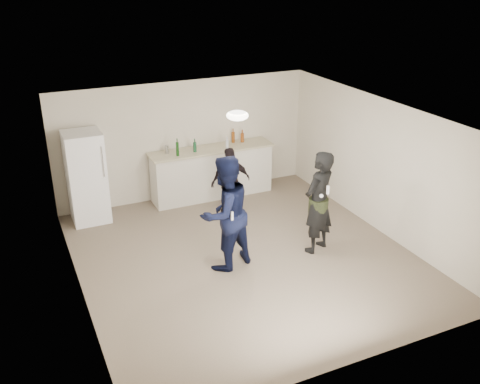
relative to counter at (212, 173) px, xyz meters
name	(u,v)px	position (x,y,z in m)	size (l,w,h in m)	color
floor	(245,257)	(-0.47, -2.67, -0.53)	(6.00, 6.00, 0.00)	#6B5B4C
ceiling	(245,117)	(-0.47, -2.67, 1.98)	(6.00, 6.00, 0.00)	silver
wall_back	(185,140)	(-0.47, 0.33, 0.72)	(6.00, 6.00, 0.00)	beige
wall_front	(353,283)	(-0.47, -5.67, 0.72)	(6.00, 6.00, 0.00)	beige
wall_left	(74,222)	(-3.22, -2.67, 0.72)	(6.00, 6.00, 0.00)	beige
wall_right	(380,166)	(2.28, -2.67, 0.72)	(6.00, 6.00, 0.00)	beige
counter	(212,173)	(0.00, 0.00, 0.00)	(2.60, 0.56, 1.05)	silver
counter_top	(212,149)	(0.00, 0.00, 0.55)	(2.68, 0.64, 0.04)	#B9AF8F
fridge	(86,177)	(-2.63, -0.07, 0.38)	(0.70, 0.70, 1.80)	white
fridge_handle	(103,162)	(-2.35, -0.44, 0.78)	(0.02, 0.02, 0.60)	silver
ceiling_dome	(237,116)	(-0.47, -2.37, 1.93)	(0.36, 0.36, 0.16)	white
shaker	(167,149)	(-0.94, 0.10, 0.65)	(0.08, 0.08, 0.17)	#ADADB2
man	(225,213)	(-0.88, -2.79, 0.45)	(0.95, 0.74, 1.95)	#0F1741
woman	(319,202)	(0.79, -2.96, 0.40)	(0.67, 0.44, 1.84)	black
camo_shorts	(318,206)	(0.79, -2.96, 0.32)	(0.34, 0.34, 0.28)	#2A3618
spectator	(231,181)	(0.01, -0.98, 0.18)	(0.82, 0.34, 1.40)	black
remote_man	(232,216)	(-0.88, -3.07, 0.53)	(0.04, 0.04, 0.15)	white
nunchuk_man	(238,218)	(-0.76, -3.04, 0.45)	(0.07, 0.07, 0.07)	white
remote_woman	(328,190)	(0.79, -3.21, 0.72)	(0.04, 0.04, 0.15)	white
nunchuk_woman	(321,196)	(0.69, -3.18, 0.62)	(0.07, 0.07, 0.07)	white
bottle_cluster	(216,143)	(0.12, 0.01, 0.67)	(1.63, 0.41, 0.28)	#8D4214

